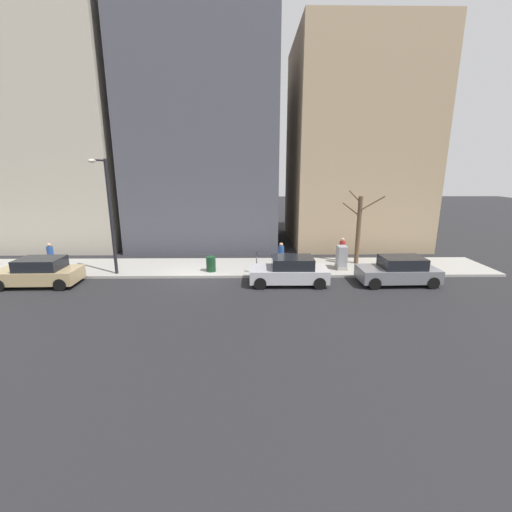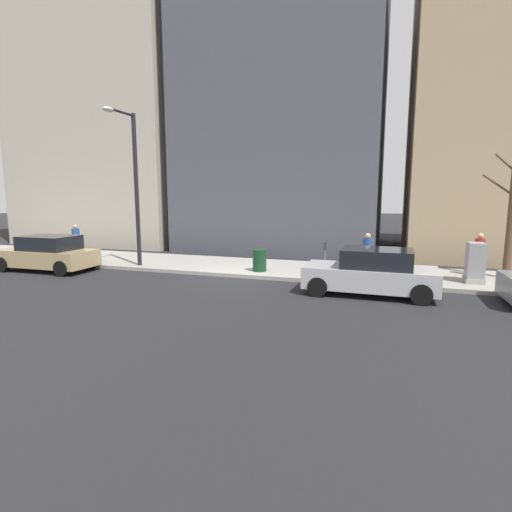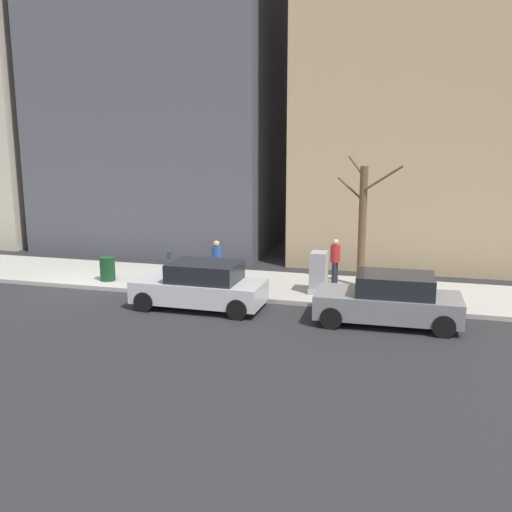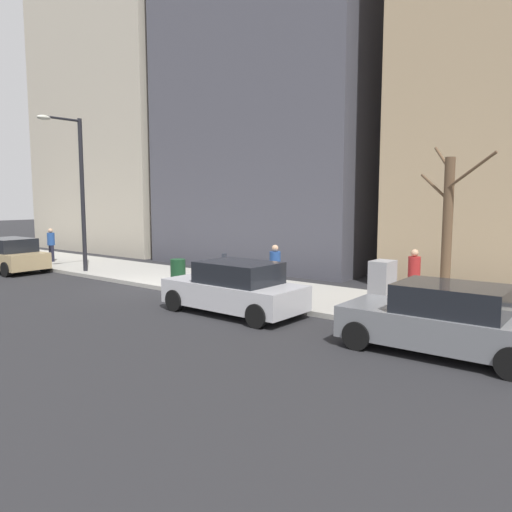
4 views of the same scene
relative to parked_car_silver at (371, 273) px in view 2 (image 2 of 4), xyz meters
name	(u,v)px [view 2 (image 2 of 4)]	position (x,y,z in m)	size (l,w,h in m)	color
ground_plane	(235,278)	(1.07, 5.20, -0.74)	(120.00, 120.00, 0.00)	#232326
sidewalk	(252,267)	(3.07, 5.20, -0.66)	(4.00, 36.00, 0.15)	#9E9B93
parked_car_silver	(371,273)	(0.00, 0.00, 0.00)	(1.96, 4.22, 1.52)	#B7B7BC
parked_car_tan	(48,254)	(-0.05, 13.45, 0.00)	(1.98, 4.23, 1.52)	tan
parking_meter	(325,256)	(1.52, 1.76, 0.24)	(0.14, 0.10, 1.35)	slate
utility_box	(475,263)	(2.37, -3.44, 0.11)	(0.83, 0.61, 1.43)	#A8A399
streetlamp	(132,177)	(1.35, 9.99, 3.28)	(1.97, 0.32, 6.50)	black
bare_tree	(512,217)	(3.67, -4.77, 1.69)	(1.13, 2.32, 4.67)	brown
trash_bin	(260,260)	(1.97, 4.49, -0.14)	(0.56, 0.56, 0.90)	#14381E
pedestrian_near_meter	(479,252)	(3.76, -3.82, 0.35)	(0.40, 0.36, 1.66)	#1E1E2D
pedestrian_midblock	(367,252)	(2.33, 0.27, 0.35)	(0.36, 0.36, 1.66)	#1E1E2D
pedestrian_far_corner	(76,239)	(2.45, 14.20, 0.35)	(0.36, 0.40, 1.66)	#1E1E2D
office_block_center	(291,90)	(12.22, 5.78, 9.02)	(11.30, 11.30, 19.50)	#4C4C56
office_tower_right	(128,86)	(12.31, 17.81, 10.25)	(11.49, 11.49, 21.98)	#BCB29E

